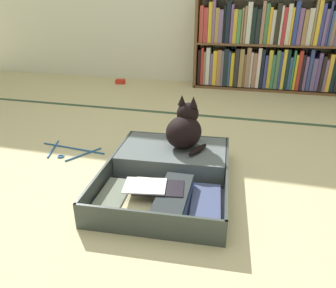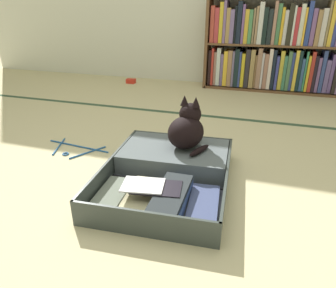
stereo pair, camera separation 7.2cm
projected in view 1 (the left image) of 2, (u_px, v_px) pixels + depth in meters
name	position (u px, v px, depth m)	size (l,w,h in m)	color
ground_plane	(153.00, 193.00, 1.51)	(10.00, 10.00, 0.00)	#CCBD8C
tatami_border	(196.00, 115.00, 2.58)	(4.80, 0.05, 0.00)	#324A33
bookshelf	(272.00, 47.00, 3.18)	(1.59, 0.26, 0.94)	brown
open_suitcase	(169.00, 170.00, 1.61)	(0.66, 0.84, 0.12)	#363E3B
black_cat	(185.00, 129.00, 1.68)	(0.25, 0.27, 0.28)	black
clothes_hanger	(69.00, 151.00, 1.93)	(0.45, 0.25, 0.01)	#225694
small_red_pouch	(120.00, 82.00, 3.59)	(0.10, 0.07, 0.05)	red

